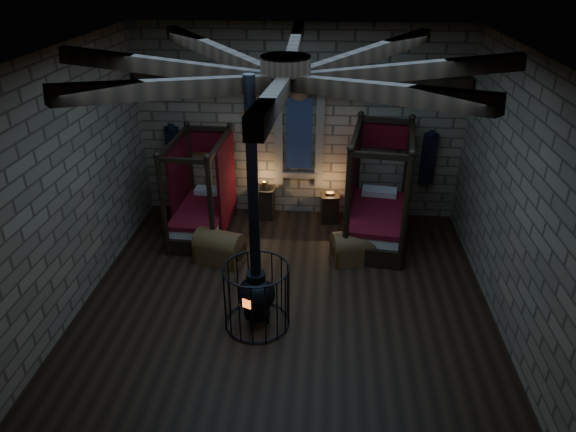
# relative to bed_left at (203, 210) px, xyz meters

# --- Properties ---
(room) EXTENTS (7.02, 7.02, 4.29)m
(room) POSITION_rel_bed_left_xyz_m (1.98, -2.29, 3.23)
(room) COLOR black
(room) RESTS_ON ground
(bed_left) EXTENTS (1.13, 2.04, 2.09)m
(bed_left) POSITION_rel_bed_left_xyz_m (0.00, 0.00, 0.00)
(bed_left) COLOR black
(bed_left) RESTS_ON ground
(bed_right) EXTENTS (1.45, 2.36, 2.33)m
(bed_right) POSITION_rel_bed_left_xyz_m (3.68, 0.01, 0.06)
(bed_right) COLOR black
(bed_right) RESTS_ON ground
(trunk_left) EXTENTS (1.03, 0.81, 0.66)m
(trunk_left) POSITION_rel_bed_left_xyz_m (0.57, -1.16, -0.22)
(trunk_left) COLOR brown
(trunk_left) RESTS_ON ground
(trunk_right) EXTENTS (0.98, 0.75, 0.64)m
(trunk_right) POSITION_rel_bed_left_xyz_m (3.20, -0.93, -0.23)
(trunk_right) COLOR brown
(trunk_right) RESTS_ON ground
(nightstand_left) EXTENTS (0.47, 0.45, 0.89)m
(nightstand_left) POSITION_rel_bed_left_xyz_m (1.23, 0.75, -0.14)
(nightstand_left) COLOR black
(nightstand_left) RESTS_ON ground
(nightstand_right) EXTENTS (0.45, 0.44, 0.71)m
(nightstand_right) POSITION_rel_bed_left_xyz_m (2.70, 0.67, -0.18)
(nightstand_right) COLOR black
(nightstand_right) RESTS_ON ground
(stove) EXTENTS (1.07, 1.07, 4.05)m
(stove) POSITION_rel_bed_left_xyz_m (1.56, -3.00, 0.13)
(stove) COLOR black
(stove) RESTS_ON ground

